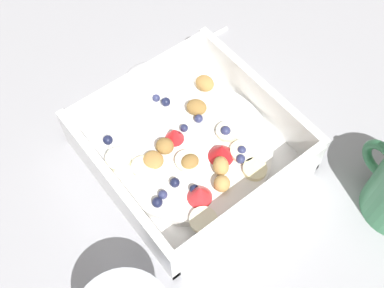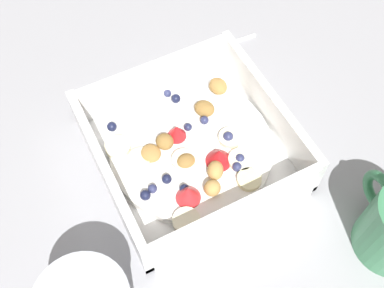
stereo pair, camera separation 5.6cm
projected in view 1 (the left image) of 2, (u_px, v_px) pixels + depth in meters
name	position (u px, v px, depth m)	size (l,w,h in m)	color
ground_plane	(195.00, 152.00, 0.59)	(2.40, 2.40, 0.00)	#9E9EA3
fruit_bowl	(192.00, 149.00, 0.57)	(0.22, 0.22, 0.07)	white
spoon	(158.00, 62.00, 0.66)	(0.03, 0.17, 0.01)	silver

